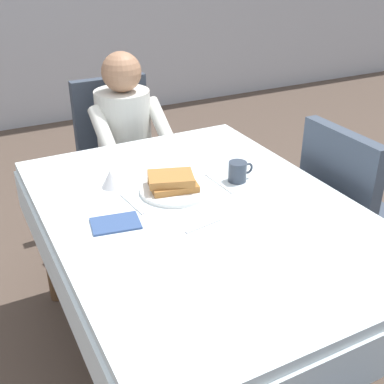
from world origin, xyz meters
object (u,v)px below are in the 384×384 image
plate_breakfast (175,190)px  breakfast_stack (172,181)px  dining_table_main (201,229)px  chair_diner (119,149)px  syrup_pitcher (111,179)px  cup_coffee (238,171)px  chair_right_side (349,210)px  diner_person (127,135)px  spoon_near_edge (203,226)px  knife_right_of_plate (219,183)px  fork_left_of_plate (132,204)px

plate_breakfast → breakfast_stack: breakfast_stack is taller
dining_table_main → chair_diner: size_ratio=1.64×
syrup_pitcher → chair_diner: bearing=69.3°
cup_coffee → chair_right_side: bearing=-14.6°
diner_person → plate_breakfast: bearing=82.8°
cup_coffee → syrup_pitcher: 0.52m
diner_person → syrup_pitcher: size_ratio=14.00×
chair_diner → chair_right_side: same height
cup_coffee → spoon_near_edge: cup_coffee is taller
syrup_pitcher → knife_right_of_plate: size_ratio=0.40×
chair_right_side → syrup_pitcher: (-1.01, 0.32, 0.25)m
diner_person → syrup_pitcher: (-0.32, -0.69, 0.11)m
dining_table_main → syrup_pitcher: size_ratio=19.05×
syrup_pitcher → cup_coffee: bearing=-21.0°
diner_person → fork_left_of_plate: 0.92m
diner_person → knife_right_of_plate: (0.08, -0.86, 0.07)m
chair_diner → breakfast_stack: size_ratio=4.35×
dining_table_main → plate_breakfast: 0.20m
plate_breakfast → knife_right_of_plate: 0.19m
syrup_pitcher → chair_right_side: bearing=-17.7°
chair_diner → syrup_pitcher: size_ratio=11.62×
plate_breakfast → spoon_near_edge: size_ratio=1.87×
plate_breakfast → cup_coffee: (0.27, -0.03, 0.03)m
chair_right_side → syrup_pitcher: 1.09m
chair_diner → fork_left_of_plate: 1.08m
dining_table_main → fork_left_of_plate: bearing=145.8°
spoon_near_edge → plate_breakfast: bearing=75.3°
fork_left_of_plate → knife_right_of_plate: size_ratio=0.90×
cup_coffee → knife_right_of_plate: bearing=171.8°
fork_left_of_plate → cup_coffee: bearing=-97.1°
chair_diner → cup_coffee: bearing=99.1°
dining_table_main → breakfast_stack: bearing=102.2°
fork_left_of_plate → knife_right_of_plate: same height
syrup_pitcher → knife_right_of_plate: syrup_pitcher is taller
chair_diner → syrup_pitcher: bearing=69.3°
dining_table_main → chair_right_side: bearing=0.0°
chair_diner → knife_right_of_plate: bearing=94.7°
syrup_pitcher → spoon_near_edge: 0.48m
breakfast_stack → spoon_near_edge: size_ratio=1.43×
cup_coffee → spoon_near_edge: 0.39m
cup_coffee → spoon_near_edge: size_ratio=0.75×
dining_table_main → chair_right_side: 0.78m
spoon_near_edge → syrup_pitcher: bearing=103.7°
plate_breakfast → fork_left_of_plate: 0.19m
plate_breakfast → syrup_pitcher: bearing=144.1°
dining_table_main → syrup_pitcher: syrup_pitcher is taller
cup_coffee → syrup_pitcher: bearing=159.0°
chair_right_side → spoon_near_edge: size_ratio=6.20×
chair_right_side → knife_right_of_plate: bearing=-103.8°
knife_right_of_plate → syrup_pitcher: bearing=63.4°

